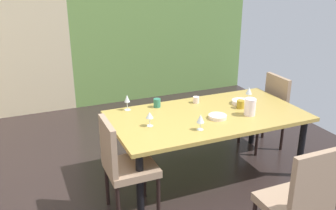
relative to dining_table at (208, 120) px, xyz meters
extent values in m
cube|color=black|center=(-0.69, -0.33, -0.66)|extent=(5.66, 6.15, 0.02)
cube|color=#668D45|center=(0.59, 2.69, 0.71)|extent=(3.10, 0.10, 2.72)
cube|color=#B29343|center=(0.00, 0.00, 0.05)|extent=(2.04, 1.09, 0.04)
cylinder|color=black|center=(-0.92, 0.44, -0.31)|extent=(0.07, 0.07, 0.68)
cylinder|color=black|center=(0.92, 0.44, -0.31)|extent=(0.07, 0.07, 0.68)
cylinder|color=black|center=(-0.92, -0.44, -0.31)|extent=(0.07, 0.07, 0.68)
cylinder|color=black|center=(0.92, -0.44, -0.31)|extent=(0.07, 0.07, 0.68)
cube|color=#9C7E64|center=(-0.96, -0.32, -0.19)|extent=(0.44, 0.44, 0.07)
cube|color=#9C7E64|center=(-1.16, -0.32, 0.06)|extent=(0.05, 0.42, 0.49)
cylinder|color=black|center=(-0.77, -0.13, -0.44)|extent=(0.04, 0.04, 0.43)
cylinder|color=black|center=(-0.77, -0.51, -0.44)|extent=(0.04, 0.04, 0.43)
cylinder|color=black|center=(-1.15, -0.13, -0.44)|extent=(0.04, 0.04, 0.43)
cylinder|color=black|center=(-1.15, -0.51, -0.44)|extent=(0.04, 0.04, 0.43)
cube|color=#9C7E64|center=(0.96, 0.32, -0.19)|extent=(0.44, 0.44, 0.07)
cube|color=#9C7E64|center=(1.16, 0.32, 0.04)|extent=(0.05, 0.42, 0.45)
cylinder|color=black|center=(0.77, 0.13, -0.44)|extent=(0.04, 0.04, 0.43)
cylinder|color=black|center=(0.77, 0.51, -0.44)|extent=(0.04, 0.04, 0.43)
cylinder|color=black|center=(1.15, 0.13, -0.44)|extent=(0.04, 0.04, 0.43)
cylinder|color=black|center=(1.15, 0.51, -0.44)|extent=(0.04, 0.04, 0.43)
cube|color=#9C7E64|center=(0.01, -1.34, -0.19)|extent=(0.44, 0.44, 0.07)
cube|color=#9C7E64|center=(0.01, -1.54, 0.09)|extent=(0.42, 0.05, 0.55)
cylinder|color=silver|center=(-0.74, 0.46, 0.07)|extent=(0.07, 0.07, 0.00)
cylinder|color=silver|center=(-0.74, 0.46, 0.12)|extent=(0.01, 0.01, 0.09)
cone|color=silver|center=(-0.74, 0.46, 0.20)|extent=(0.06, 0.06, 0.08)
cylinder|color=silver|center=(-0.26, -0.32, 0.07)|extent=(0.06, 0.06, 0.00)
cylinder|color=silver|center=(-0.26, -0.32, 0.11)|extent=(0.01, 0.01, 0.07)
cone|color=silver|center=(-0.26, -0.32, 0.18)|extent=(0.08, 0.08, 0.08)
cylinder|color=silver|center=(-0.67, -0.04, 0.07)|extent=(0.06, 0.06, 0.00)
cylinder|color=silver|center=(-0.67, -0.04, 0.11)|extent=(0.01, 0.01, 0.08)
cone|color=silver|center=(-0.67, -0.04, 0.18)|extent=(0.07, 0.07, 0.06)
cylinder|color=silver|center=(0.67, 0.23, 0.07)|extent=(0.07, 0.07, 0.00)
cylinder|color=silver|center=(0.67, 0.23, 0.10)|extent=(0.01, 0.01, 0.06)
cone|color=silver|center=(0.67, 0.23, 0.17)|extent=(0.07, 0.07, 0.09)
cylinder|color=#F3DCCA|center=(0.04, -0.13, 0.08)|extent=(0.19, 0.19, 0.04)
cylinder|color=white|center=(0.50, 0.13, 0.09)|extent=(0.19, 0.19, 0.04)
cylinder|color=#F7DACD|center=(0.05, 0.36, 0.10)|extent=(0.07, 0.07, 0.07)
cylinder|color=#A78723|center=(0.42, 0.02, 0.11)|extent=(0.08, 0.08, 0.09)
cylinder|color=#2F785E|center=(-0.41, 0.41, 0.11)|extent=(0.08, 0.08, 0.10)
cylinder|color=white|center=(0.40, -0.19, 0.16)|extent=(0.12, 0.12, 0.18)
cone|color=white|center=(0.45, -0.19, 0.23)|extent=(0.04, 0.04, 0.03)
camera|label=1|loc=(-1.83, -3.21, 1.56)|focal=40.00mm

